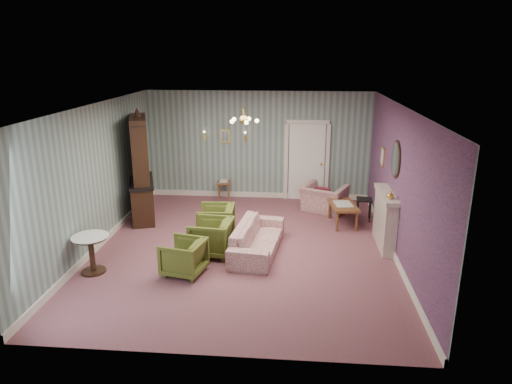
# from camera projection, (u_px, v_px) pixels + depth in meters

# --- Properties ---
(floor) EXTENTS (7.00, 7.00, 0.00)m
(floor) POSITION_uv_depth(u_px,v_px,m) (245.00, 248.00, 9.47)
(floor) COLOR #804A54
(floor) RESTS_ON ground
(ceiling) EXTENTS (7.00, 7.00, 0.00)m
(ceiling) POSITION_uv_depth(u_px,v_px,m) (244.00, 106.00, 8.62)
(ceiling) COLOR white
(ceiling) RESTS_ON ground
(wall_back) EXTENTS (6.00, 0.00, 6.00)m
(wall_back) POSITION_uv_depth(u_px,v_px,m) (258.00, 146.00, 12.38)
(wall_back) COLOR slate
(wall_back) RESTS_ON ground
(wall_front) EXTENTS (6.00, 0.00, 6.00)m
(wall_front) POSITION_uv_depth(u_px,v_px,m) (213.00, 257.00, 5.71)
(wall_front) COLOR slate
(wall_front) RESTS_ON ground
(wall_left) EXTENTS (0.00, 7.00, 7.00)m
(wall_left) POSITION_uv_depth(u_px,v_px,m) (97.00, 177.00, 9.29)
(wall_left) COLOR slate
(wall_left) RESTS_ON ground
(wall_right) EXTENTS (0.00, 7.00, 7.00)m
(wall_right) POSITION_uv_depth(u_px,v_px,m) (400.00, 184.00, 8.80)
(wall_right) COLOR slate
(wall_right) RESTS_ON ground
(wall_right_floral) EXTENTS (0.00, 7.00, 7.00)m
(wall_right_floral) POSITION_uv_depth(u_px,v_px,m) (399.00, 184.00, 8.80)
(wall_right_floral) COLOR #A35177
(wall_right_floral) RESTS_ON ground
(door) EXTENTS (1.12, 0.12, 2.16)m
(door) POSITION_uv_depth(u_px,v_px,m) (307.00, 160.00, 12.35)
(door) COLOR white
(door) RESTS_ON floor
(olive_chair_a) EXTENTS (0.79, 0.82, 0.72)m
(olive_chair_a) POSITION_uv_depth(u_px,v_px,m) (184.00, 255.00, 8.31)
(olive_chair_a) COLOR #555D20
(olive_chair_a) RESTS_ON floor
(olive_chair_b) EXTENTS (0.79, 0.84, 0.80)m
(olive_chair_b) POSITION_uv_depth(u_px,v_px,m) (211.00, 235.00, 9.11)
(olive_chair_b) COLOR #555D20
(olive_chair_b) RESTS_ON floor
(olive_chair_c) EXTENTS (0.74, 0.79, 0.78)m
(olive_chair_c) POSITION_uv_depth(u_px,v_px,m) (216.00, 220.00, 9.98)
(olive_chair_c) COLOR #555D20
(olive_chair_c) RESTS_ON floor
(sofa_chintz) EXTENTS (0.83, 2.09, 0.79)m
(sofa_chintz) POSITION_uv_depth(u_px,v_px,m) (258.00, 233.00, 9.21)
(sofa_chintz) COLOR #903A4D
(sofa_chintz) RESTS_ON floor
(wingback_chair) EXTENTS (1.23, 1.06, 0.91)m
(wingback_chair) POSITION_uv_depth(u_px,v_px,m) (324.00, 194.00, 11.54)
(wingback_chair) COLOR #903A4D
(wingback_chair) RESTS_ON floor
(dresser) EXTENTS (1.01, 1.65, 2.60)m
(dresser) POSITION_uv_depth(u_px,v_px,m) (140.00, 166.00, 10.86)
(dresser) COLOR black
(dresser) RESTS_ON floor
(fireplace) EXTENTS (0.30, 1.40, 1.16)m
(fireplace) POSITION_uv_depth(u_px,v_px,m) (385.00, 219.00, 9.45)
(fireplace) COLOR beige
(fireplace) RESTS_ON floor
(mantel_vase) EXTENTS (0.15, 0.15, 0.15)m
(mantel_vase) POSITION_uv_depth(u_px,v_px,m) (390.00, 195.00, 8.88)
(mantel_vase) COLOR gold
(mantel_vase) RESTS_ON fireplace
(oval_mirror) EXTENTS (0.04, 0.76, 0.84)m
(oval_mirror) POSITION_uv_depth(u_px,v_px,m) (395.00, 159.00, 9.07)
(oval_mirror) COLOR white
(oval_mirror) RESTS_ON wall_right
(framed_print) EXTENTS (0.04, 0.34, 0.42)m
(framed_print) POSITION_uv_depth(u_px,v_px,m) (383.00, 157.00, 10.43)
(framed_print) COLOR gold
(framed_print) RESTS_ON wall_right
(coffee_table) EXTENTS (0.69, 1.06, 0.51)m
(coffee_table) POSITION_uv_depth(u_px,v_px,m) (343.00, 214.00, 10.72)
(coffee_table) COLOR brown
(coffee_table) RESTS_ON floor
(side_table_black) EXTENTS (0.40, 0.40, 0.54)m
(side_table_black) POSITION_uv_depth(u_px,v_px,m) (364.00, 210.00, 10.97)
(side_table_black) COLOR black
(side_table_black) RESTS_ON floor
(pedestal_table) EXTENTS (0.73, 0.73, 0.72)m
(pedestal_table) POSITION_uv_depth(u_px,v_px,m) (92.00, 254.00, 8.36)
(pedestal_table) COLOR black
(pedestal_table) RESTS_ON floor
(nesting_table) EXTENTS (0.38, 0.47, 0.57)m
(nesting_table) POSITION_uv_depth(u_px,v_px,m) (224.00, 190.00, 12.46)
(nesting_table) COLOR brown
(nesting_table) RESTS_ON floor
(gilt_mirror_back) EXTENTS (0.28, 0.06, 0.36)m
(gilt_mirror_back) POSITION_uv_depth(u_px,v_px,m) (225.00, 136.00, 12.34)
(gilt_mirror_back) COLOR gold
(gilt_mirror_back) RESTS_ON wall_back
(sconce_left) EXTENTS (0.16, 0.12, 0.30)m
(sconce_left) POSITION_uv_depth(u_px,v_px,m) (205.00, 136.00, 12.37)
(sconce_left) COLOR gold
(sconce_left) RESTS_ON wall_back
(sconce_right) EXTENTS (0.16, 0.12, 0.30)m
(sconce_right) POSITION_uv_depth(u_px,v_px,m) (245.00, 137.00, 12.28)
(sconce_right) COLOR gold
(sconce_right) RESTS_ON wall_back
(chandelier) EXTENTS (0.56, 0.56, 0.36)m
(chandelier) POSITION_uv_depth(u_px,v_px,m) (244.00, 121.00, 8.70)
(chandelier) COLOR gold
(chandelier) RESTS_ON ceiling
(burgundy_cushion) EXTENTS (0.41, 0.28, 0.39)m
(burgundy_cushion) POSITION_uv_depth(u_px,v_px,m) (322.00, 195.00, 11.40)
(burgundy_cushion) COLOR maroon
(burgundy_cushion) RESTS_ON wingback_chair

